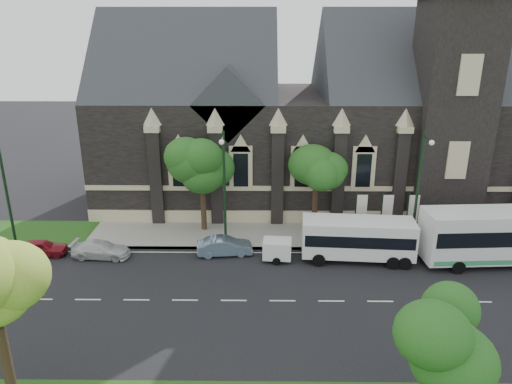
{
  "coord_description": "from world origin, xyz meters",
  "views": [
    {
      "loc": [
        -1.35,
        -25.27,
        16.01
      ],
      "look_at": [
        -1.69,
        6.0,
        4.97
      ],
      "focal_mm": 33.34,
      "sensor_mm": 36.0,
      "label": 1
    }
  ],
  "objects_px": {
    "street_lamp_mid": "(224,185)",
    "banner_flag_left": "(359,211)",
    "street_lamp_near": "(419,186)",
    "car_far_red": "(41,248)",
    "tree_park_east": "(451,330)",
    "shuttle_bus": "(358,237)",
    "box_trailer": "(277,249)",
    "car_far_white": "(101,249)",
    "street_lamp_far": "(3,184)",
    "banner_flag_right": "(411,211)",
    "tree_walk_left": "(205,163)",
    "sedan": "(225,246)",
    "banner_flag_center": "(385,211)",
    "tree_walk_right": "(319,162)"
  },
  "relations": [
    {
      "from": "banner_flag_left",
      "to": "shuttle_bus",
      "type": "distance_m",
      "value": 3.59
    },
    {
      "from": "street_lamp_mid",
      "to": "car_far_white",
      "type": "bearing_deg",
      "value": -171.13
    },
    {
      "from": "street_lamp_near",
      "to": "street_lamp_far",
      "type": "height_order",
      "value": "same"
    },
    {
      "from": "street_lamp_near",
      "to": "banner_flag_center",
      "type": "height_order",
      "value": "street_lamp_near"
    },
    {
      "from": "street_lamp_near",
      "to": "car_far_red",
      "type": "distance_m",
      "value": 27.77
    },
    {
      "from": "banner_flag_right",
      "to": "car_far_red",
      "type": "bearing_deg",
      "value": -173.52
    },
    {
      "from": "box_trailer",
      "to": "car_far_red",
      "type": "bearing_deg",
      "value": -177.19
    },
    {
      "from": "banner_flag_right",
      "to": "sedan",
      "type": "height_order",
      "value": "banner_flag_right"
    },
    {
      "from": "street_lamp_near",
      "to": "banner_flag_left",
      "type": "height_order",
      "value": "street_lamp_near"
    },
    {
      "from": "tree_walk_left",
      "to": "street_lamp_near",
      "type": "height_order",
      "value": "street_lamp_near"
    },
    {
      "from": "banner_flag_left",
      "to": "box_trailer",
      "type": "relative_size",
      "value": 1.36
    },
    {
      "from": "banner_flag_right",
      "to": "sedan",
      "type": "bearing_deg",
      "value": -168.91
    },
    {
      "from": "tree_park_east",
      "to": "car_far_red",
      "type": "height_order",
      "value": "tree_park_east"
    },
    {
      "from": "street_lamp_near",
      "to": "street_lamp_far",
      "type": "distance_m",
      "value": 30.0
    },
    {
      "from": "street_lamp_mid",
      "to": "banner_flag_left",
      "type": "relative_size",
      "value": 2.25
    },
    {
      "from": "banner_flag_center",
      "to": "car_far_white",
      "type": "height_order",
      "value": "banner_flag_center"
    },
    {
      "from": "banner_flag_left",
      "to": "car_far_red",
      "type": "distance_m",
      "value": 23.94
    },
    {
      "from": "street_lamp_near",
      "to": "street_lamp_mid",
      "type": "bearing_deg",
      "value": 180.0
    },
    {
      "from": "banner_flag_left",
      "to": "shuttle_bus",
      "type": "height_order",
      "value": "banner_flag_left"
    },
    {
      "from": "tree_park_east",
      "to": "street_lamp_near",
      "type": "height_order",
      "value": "street_lamp_near"
    },
    {
      "from": "street_lamp_near",
      "to": "sedan",
      "type": "bearing_deg",
      "value": -176.35
    },
    {
      "from": "street_lamp_far",
      "to": "tree_park_east",
      "type": "bearing_deg",
      "value": -32.1
    },
    {
      "from": "banner_flag_right",
      "to": "car_far_red",
      "type": "height_order",
      "value": "banner_flag_right"
    },
    {
      "from": "street_lamp_mid",
      "to": "car_far_red",
      "type": "xyz_separation_m",
      "value": [
        -13.38,
        -1.24,
        -4.49
      ]
    },
    {
      "from": "street_lamp_near",
      "to": "shuttle_bus",
      "type": "relative_size",
      "value": 1.12
    },
    {
      "from": "tree_walk_right",
      "to": "street_lamp_near",
      "type": "xyz_separation_m",
      "value": [
        6.79,
        -3.62,
        -0.71
      ]
    },
    {
      "from": "tree_walk_left",
      "to": "street_lamp_near",
      "type": "bearing_deg",
      "value": -12.87
    },
    {
      "from": "sedan",
      "to": "car_far_white",
      "type": "relative_size",
      "value": 0.97
    },
    {
      "from": "tree_park_east",
      "to": "banner_flag_right",
      "type": "distance_m",
      "value": 18.91
    },
    {
      "from": "tree_park_east",
      "to": "street_lamp_near",
      "type": "bearing_deg",
      "value": 76.89
    },
    {
      "from": "banner_flag_center",
      "to": "sedan",
      "type": "relative_size",
      "value": 0.99
    },
    {
      "from": "sedan",
      "to": "car_far_white",
      "type": "bearing_deg",
      "value": 86.39
    },
    {
      "from": "banner_flag_right",
      "to": "shuttle_bus",
      "type": "xyz_separation_m",
      "value": [
        -4.72,
        -3.46,
        -0.64
      ]
    },
    {
      "from": "box_trailer",
      "to": "car_far_white",
      "type": "bearing_deg",
      "value": -177.02
    },
    {
      "from": "banner_flag_center",
      "to": "tree_walk_left",
      "type": "bearing_deg",
      "value": 173.11
    },
    {
      "from": "box_trailer",
      "to": "car_far_red",
      "type": "xyz_separation_m",
      "value": [
        -17.21,
        0.49,
        -0.26
      ]
    },
    {
      "from": "street_lamp_mid",
      "to": "shuttle_bus",
      "type": "relative_size",
      "value": 1.12
    },
    {
      "from": "sedan",
      "to": "banner_flag_right",
      "type": "bearing_deg",
      "value": -85.75
    },
    {
      "from": "tree_walk_right",
      "to": "banner_flag_right",
      "type": "height_order",
      "value": "tree_walk_right"
    },
    {
      "from": "banner_flag_left",
      "to": "car_far_white",
      "type": "bearing_deg",
      "value": -170.26
    },
    {
      "from": "tree_park_east",
      "to": "street_lamp_mid",
      "type": "height_order",
      "value": "street_lamp_mid"
    },
    {
      "from": "banner_flag_left",
      "to": "car_far_white",
      "type": "height_order",
      "value": "banner_flag_left"
    },
    {
      "from": "tree_walk_left",
      "to": "shuttle_bus",
      "type": "relative_size",
      "value": 0.95
    },
    {
      "from": "banner_flag_right",
      "to": "car_far_white",
      "type": "bearing_deg",
      "value": -171.91
    },
    {
      "from": "street_lamp_far",
      "to": "banner_flag_right",
      "type": "xyz_separation_m",
      "value": [
        30.29,
        1.91,
        -2.73
      ]
    },
    {
      "from": "banner_flag_left",
      "to": "box_trailer",
      "type": "height_order",
      "value": "banner_flag_left"
    },
    {
      "from": "street_lamp_mid",
      "to": "tree_park_east",
      "type": "bearing_deg",
      "value": -58.21
    },
    {
      "from": "street_lamp_near",
      "to": "street_lamp_mid",
      "type": "relative_size",
      "value": 1.0
    },
    {
      "from": "tree_park_east",
      "to": "tree_walk_left",
      "type": "xyz_separation_m",
      "value": [
        -11.97,
        20.03,
        1.12
      ]
    },
    {
      "from": "street_lamp_near",
      "to": "banner_flag_center",
      "type": "relative_size",
      "value": 2.25
    }
  ]
}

